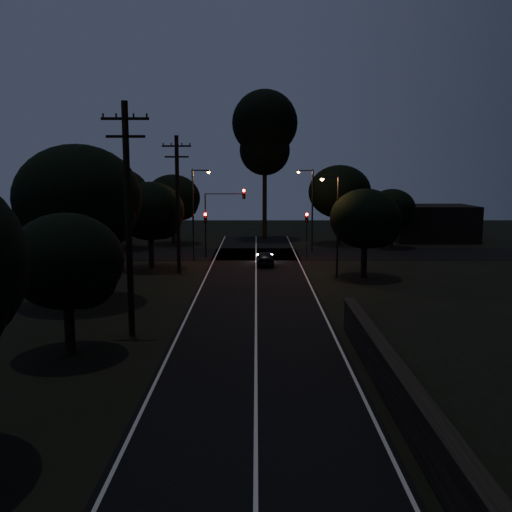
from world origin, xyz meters
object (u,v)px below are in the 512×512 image
object	(u,v)px
streetlight_b	(310,204)
streetlight_c	(335,219)
signal_left	(206,227)
tall_pine	(265,132)
car	(265,258)
utility_pole_mid	(128,216)
signal_right	(307,227)
signal_mast	(224,210)
streetlight_a	(195,208)
utility_pole_far	(178,202)

from	to	relation	value
streetlight_b	streetlight_c	world-z (taller)	streetlight_b
streetlight_b	signal_left	bearing A→B (deg)	-157.95
signal_left	tall_pine	bearing A→B (deg)	69.54
streetlight_b	car	world-z (taller)	streetlight_b
signal_left	utility_pole_mid	bearing A→B (deg)	-93.21
utility_pole_mid	streetlight_b	xyz separation A→B (m)	(11.31, 29.00, -1.10)
signal_left	signal_right	world-z (taller)	same
signal_left	signal_right	size ratio (longest dim) A/B	1.00
utility_pole_mid	signal_mast	size ratio (longest dim) A/B	1.76
utility_pole_mid	streetlight_a	world-z (taller)	utility_pole_mid
car	signal_left	bearing A→B (deg)	-41.13
utility_pole_mid	signal_left	bearing A→B (deg)	86.79
utility_pole_mid	streetlight_a	size ratio (longest dim) A/B	1.38
streetlight_a	signal_right	bearing A→B (deg)	11.34
streetlight_a	car	bearing A→B (deg)	-22.97
signal_mast	tall_pine	bearing A→B (deg)	75.38
utility_pole_far	streetlight_b	size ratio (longest dim) A/B	1.31
streetlight_c	tall_pine	bearing A→B (deg)	100.93
utility_pole_mid	streetlight_a	xyz separation A→B (m)	(0.69, 23.00, -1.10)
streetlight_b	streetlight_a	bearing A→B (deg)	-150.52
signal_left	streetlight_b	size ratio (longest dim) A/B	0.51
signal_right	car	bearing A→B (deg)	-130.08
signal_right	streetlight_a	bearing A→B (deg)	-168.66
streetlight_a	utility_pole_mid	bearing A→B (deg)	-91.73
utility_pole_far	signal_left	size ratio (longest dim) A/B	2.56
streetlight_a	car	xyz separation A→B (m)	(6.07, -2.57, -4.02)
tall_pine	streetlight_a	xyz separation A→B (m)	(-6.31, -17.00, -7.68)
signal_left	signal_mast	distance (m)	2.26
tall_pine	streetlight_b	xyz separation A→B (m)	(4.31, -11.00, -7.68)
tall_pine	streetlight_a	world-z (taller)	tall_pine
utility_pole_far	streetlight_a	size ratio (longest dim) A/B	1.31
streetlight_c	car	xyz separation A→B (m)	(-5.07, 5.43, -3.73)
utility_pole_mid	signal_mast	distance (m)	25.22
utility_pole_mid	signal_right	bearing A→B (deg)	67.01
signal_right	streetlight_a	distance (m)	10.26
utility_pole_far	signal_mast	world-z (taller)	utility_pole_far
utility_pole_mid	signal_left	world-z (taller)	utility_pole_mid
streetlight_a	streetlight_c	size ratio (longest dim) A/B	1.07
utility_pole_far	signal_left	xyz separation A→B (m)	(1.40, 7.99, -2.65)
utility_pole_far	signal_right	world-z (taller)	utility_pole_far
tall_pine	signal_left	world-z (taller)	tall_pine
utility_pole_far	tall_pine	world-z (taller)	tall_pine
utility_pole_mid	signal_mast	xyz separation A→B (m)	(3.09, 24.99, -1.40)
tall_pine	signal_left	xyz separation A→B (m)	(-5.60, -15.01, -9.48)
signal_left	streetlight_b	xyz separation A→B (m)	(9.91, 4.01, 1.80)
streetlight_a	streetlight_b	xyz separation A→B (m)	(10.61, 6.00, 0.00)
signal_left	streetlight_b	bearing A→B (deg)	22.05
utility_pole_far	streetlight_c	xyz separation A→B (m)	(11.83, -2.00, -1.13)
signal_left	car	bearing A→B (deg)	-40.38
car	signal_right	bearing A→B (deg)	-130.84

